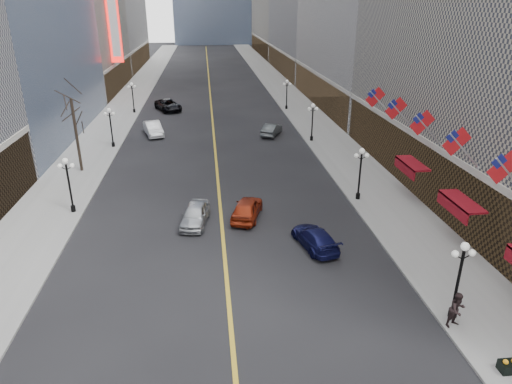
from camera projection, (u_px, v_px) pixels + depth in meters
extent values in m
cube|color=gray|center=(295.00, 104.00, 76.09)|extent=(6.00, 230.00, 0.15)
cube|color=gray|center=(124.00, 108.00, 73.28)|extent=(6.00, 230.00, 0.15)
cube|color=gold|center=(210.00, 95.00, 83.88)|extent=(0.25, 200.00, 0.02)
cube|color=brown|center=(441.00, 173.00, 37.95)|extent=(2.80, 41.00, 5.00)
cube|color=brown|center=(325.00, 90.00, 73.73)|extent=(2.80, 35.00, 5.00)
cube|color=brown|center=(285.00, 62.00, 108.59)|extent=(2.80, 39.00, 5.00)
cube|color=brown|center=(263.00, 46.00, 148.04)|extent=(2.80, 45.00, 5.00)
cube|color=brown|center=(113.00, 76.00, 87.46)|extent=(2.80, 29.00, 5.00)
cube|color=brown|center=(136.00, 57.00, 118.65)|extent=(2.80, 37.00, 5.00)
cylinder|color=black|center=(452.00, 313.00, 24.37)|extent=(0.36, 0.36, 0.50)
cylinder|color=black|center=(457.00, 285.00, 23.69)|extent=(0.16, 0.16, 4.00)
sphere|color=white|center=(465.00, 246.00, 22.81)|extent=(0.44, 0.44, 0.44)
sphere|color=white|center=(455.00, 254.00, 22.92)|extent=(0.36, 0.36, 0.36)
sphere|color=white|center=(472.00, 253.00, 23.01)|extent=(0.36, 0.36, 0.36)
cylinder|color=black|center=(358.00, 196.00, 39.05)|extent=(0.36, 0.36, 0.50)
cylinder|color=black|center=(360.00, 177.00, 38.37)|extent=(0.16, 0.16, 4.00)
sphere|color=white|center=(362.00, 151.00, 37.49)|extent=(0.44, 0.44, 0.44)
sphere|color=white|center=(356.00, 156.00, 37.60)|extent=(0.36, 0.36, 0.36)
sphere|color=white|center=(367.00, 155.00, 37.69)|extent=(0.36, 0.36, 0.36)
cylinder|color=black|center=(312.00, 138.00, 55.56)|extent=(0.36, 0.36, 0.50)
cylinder|color=black|center=(312.00, 124.00, 54.89)|extent=(0.16, 0.16, 4.00)
sphere|color=white|center=(313.00, 105.00, 54.00)|extent=(0.44, 0.44, 0.44)
sphere|color=white|center=(309.00, 109.00, 54.11)|extent=(0.36, 0.36, 0.36)
sphere|color=white|center=(317.00, 109.00, 54.20)|extent=(0.36, 0.36, 0.36)
cylinder|color=black|center=(286.00, 107.00, 72.07)|extent=(0.36, 0.36, 0.50)
cylinder|color=black|center=(287.00, 96.00, 71.40)|extent=(0.16, 0.16, 4.00)
sphere|color=white|center=(287.00, 81.00, 70.52)|extent=(0.44, 0.44, 0.44)
sphere|color=white|center=(284.00, 84.00, 70.62)|extent=(0.36, 0.36, 0.36)
sphere|color=white|center=(290.00, 84.00, 70.71)|extent=(0.36, 0.36, 0.36)
cylinder|color=black|center=(73.00, 209.00, 36.67)|extent=(0.36, 0.36, 0.50)
cylinder|color=black|center=(70.00, 188.00, 36.00)|extent=(0.16, 0.16, 4.00)
sphere|color=white|center=(65.00, 161.00, 35.11)|extent=(0.44, 0.44, 0.44)
sphere|color=white|center=(60.00, 166.00, 35.22)|extent=(0.36, 0.36, 0.36)
sphere|color=white|center=(72.00, 166.00, 35.31)|extent=(0.36, 0.36, 0.36)
cylinder|color=black|center=(113.00, 144.00, 53.19)|extent=(0.36, 0.36, 0.50)
cylinder|color=black|center=(111.00, 130.00, 52.51)|extent=(0.16, 0.16, 4.00)
sphere|color=white|center=(109.00, 110.00, 51.63)|extent=(0.44, 0.44, 0.44)
sphere|color=white|center=(105.00, 114.00, 51.74)|extent=(0.36, 0.36, 0.36)
sphere|color=white|center=(113.00, 113.00, 51.83)|extent=(0.36, 0.36, 0.36)
cylinder|color=black|center=(134.00, 111.00, 69.70)|extent=(0.36, 0.36, 0.50)
cylinder|color=black|center=(133.00, 99.00, 69.03)|extent=(0.16, 0.16, 4.00)
sphere|color=white|center=(131.00, 84.00, 68.14)|extent=(0.44, 0.44, 0.44)
sphere|color=white|center=(129.00, 87.00, 68.25)|extent=(0.36, 0.36, 0.36)
sphere|color=white|center=(135.00, 87.00, 68.34)|extent=(0.36, 0.36, 0.36)
cube|color=red|center=(504.00, 167.00, 24.74)|extent=(1.94, 0.04, 1.94)
cube|color=navy|center=(499.00, 162.00, 24.57)|extent=(0.88, 0.06, 0.88)
cylinder|color=#B2B2B7|center=(465.00, 151.00, 29.64)|extent=(2.49, 0.12, 2.49)
cube|color=red|center=(457.00, 142.00, 29.33)|extent=(1.94, 0.04, 1.94)
cube|color=navy|center=(452.00, 136.00, 29.16)|extent=(0.88, 0.06, 0.88)
cylinder|color=#B2B2B7|center=(429.00, 131.00, 34.23)|extent=(2.49, 0.12, 2.49)
cube|color=red|center=(422.00, 123.00, 33.92)|extent=(1.94, 0.04, 1.94)
cube|color=navy|center=(418.00, 118.00, 33.75)|extent=(0.88, 0.06, 0.88)
cylinder|color=#B2B2B7|center=(402.00, 116.00, 38.82)|extent=(2.49, 0.12, 2.49)
cube|color=red|center=(396.00, 108.00, 38.50)|extent=(1.94, 0.04, 1.94)
cube|color=navy|center=(392.00, 104.00, 38.33)|extent=(0.88, 0.06, 0.88)
cylinder|color=#B2B2B7|center=(381.00, 104.00, 43.41)|extent=(2.49, 0.12, 2.49)
cube|color=red|center=(375.00, 97.00, 43.09)|extent=(1.94, 0.04, 1.94)
cube|color=navy|center=(372.00, 93.00, 42.92)|extent=(0.88, 0.06, 0.88)
cube|color=maroon|center=(462.00, 201.00, 31.08)|extent=(1.40, 4.00, 0.15)
cube|color=maroon|center=(452.00, 207.00, 31.17)|extent=(0.10, 4.00, 0.90)
cube|color=maroon|center=(412.00, 163.00, 38.42)|extent=(1.40, 4.00, 0.15)
cube|color=maroon|center=(404.00, 168.00, 38.51)|extent=(0.10, 4.00, 0.90)
cube|color=red|center=(114.00, 26.00, 77.67)|extent=(2.00, 0.50, 12.00)
cube|color=white|center=(114.00, 26.00, 77.67)|extent=(1.40, 0.55, 10.00)
cylinder|color=#2D231C|center=(77.00, 135.00, 44.39)|extent=(0.28, 0.28, 7.20)
imported|color=#AFB3B8|center=(195.00, 214.00, 34.78)|extent=(2.61, 4.84, 1.56)
imported|color=silver|center=(153.00, 129.00, 58.03)|extent=(3.15, 5.53, 1.72)
imported|color=black|center=(168.00, 105.00, 71.30)|extent=(5.05, 6.82, 1.72)
imported|color=#121445|center=(315.00, 238.00, 31.50)|extent=(2.98, 5.09, 1.39)
imported|color=maroon|center=(247.00, 208.00, 35.72)|extent=(3.21, 5.13, 1.63)
imported|color=#414547|center=(272.00, 130.00, 58.03)|extent=(3.36, 4.86, 1.52)
imported|color=black|center=(457.00, 310.00, 23.42)|extent=(1.07, 0.79, 1.98)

